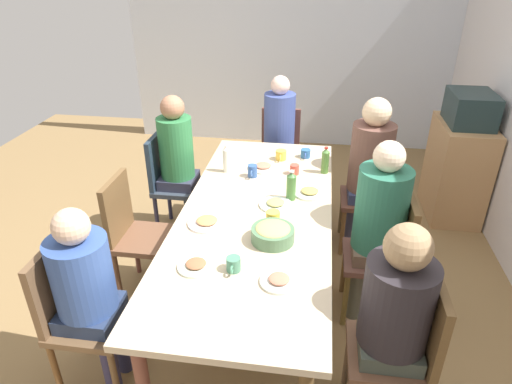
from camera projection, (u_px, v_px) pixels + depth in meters
The scene contains 34 objects.
ground_plane at pixel (256, 298), 3.28m from camera, with size 7.45×7.45×0.00m, color olive.
wall_left at pixel (294, 40), 5.43m from camera, with size 0.12×4.05×2.60m, color silver.
dining_table at pixel (256, 221), 2.97m from camera, with size 2.44×0.98×0.73m.
chair_0 at pixel (279, 150), 4.43m from camera, with size 0.40×0.40×0.90m.
person_0 at pixel (279, 131), 4.25m from camera, with size 0.30×0.30×1.26m.
chair_1 at pixel (387, 251), 2.93m from camera, with size 0.40×0.40×0.90m.
person_1 at pixel (379, 217), 2.82m from camera, with size 0.33×0.33×1.27m.
chair_2 at pixel (170, 179), 3.86m from camera, with size 0.40×0.40×0.90m.
person_2 at pixel (178, 155), 3.74m from camera, with size 0.30×0.30×1.25m.
chair_3 at pixel (77, 310), 2.44m from camera, with size 0.40×0.40×0.90m.
person_3 at pixel (86, 285), 2.34m from camera, with size 0.31×0.31×1.15m.
chair_4 at pixel (376, 193), 3.64m from camera, with size 0.40×0.40×0.90m.
person_4 at pixel (369, 162), 3.52m from camera, with size 0.33×0.33×1.30m.
chair_5 at pixel (406, 346), 2.22m from camera, with size 0.40×0.40×0.90m.
person_5 at pixel (394, 310), 2.13m from camera, with size 0.33×0.33×1.21m.
chair_6 at pixel (134, 230), 3.15m from camera, with size 0.40×0.40×0.90m.
plate_0 at pixel (279, 281), 2.30m from camera, with size 0.20×0.20×0.04m.
plate_1 at pixel (196, 265), 2.41m from camera, with size 0.20×0.20×0.04m.
plate_2 at pixel (276, 204), 3.00m from camera, with size 0.22×0.22×0.04m.
plate_3 at pixel (310, 192), 3.15m from camera, with size 0.22×0.22×0.04m.
plate_4 at pixel (207, 222), 2.80m from camera, with size 0.24×0.24×0.04m.
plate_5 at pixel (263, 167), 3.52m from camera, with size 0.23×0.23×0.04m.
bowl_0 at pixel (273, 233), 2.62m from camera, with size 0.25×0.25×0.10m.
cup_0 at pixel (294, 170), 3.42m from camera, with size 0.11×0.07×0.08m.
cup_1 at pixel (233, 264), 2.38m from camera, with size 0.11×0.08×0.08m.
cup_2 at pixel (252, 171), 3.38m from camera, with size 0.11×0.07×0.09m.
cup_3 at pixel (273, 218), 2.78m from camera, with size 0.12×0.09×0.09m.
cup_4 at pixel (306, 153), 3.70m from camera, with size 0.12×0.08×0.07m.
cup_5 at pixel (281, 155), 3.66m from camera, with size 0.12×0.09×0.08m.
bottle_0 at pixel (291, 186), 3.04m from camera, with size 0.07×0.07×0.22m.
bottle_1 at pixel (325, 161), 3.42m from camera, with size 0.06×0.06×0.21m.
bottle_2 at pixel (226, 159), 3.43m from camera, with size 0.05×0.05×0.22m.
side_cabinet at pixel (456, 170), 4.16m from camera, with size 0.70×0.44×0.90m, color tan.
microwave at pixel (471, 108), 3.88m from camera, with size 0.48×0.36×0.28m, color #1E3031.
Camera 1 is at (2.50, 0.37, 2.23)m, focal length 31.43 mm.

